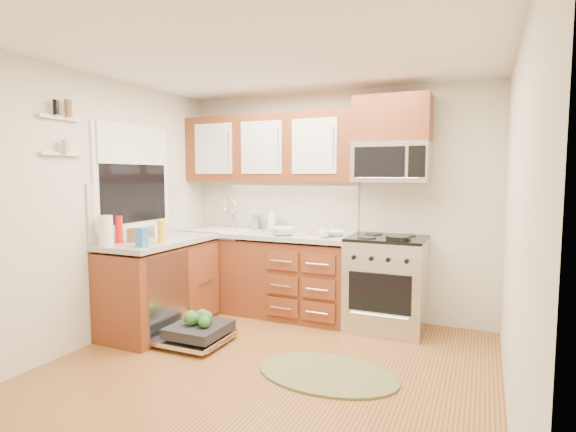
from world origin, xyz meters
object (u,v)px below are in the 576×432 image
at_px(sink, 223,240).
at_px(rug, 327,374).
at_px(dishwasher, 196,333).
at_px(bowl_a, 333,233).
at_px(range, 386,283).
at_px(microwave, 391,162).
at_px(cutting_board, 323,233).
at_px(upper_cabinets, 268,148).
at_px(cup, 324,233).
at_px(skillet, 398,238).
at_px(stock_pot, 275,225).
at_px(bowl_b, 282,231).
at_px(paper_towel_roll, 106,231).

xyz_separation_m(sink, rug, (1.73, -1.26, -0.79)).
xyz_separation_m(dishwasher, bowl_a, (0.96, 1.14, 0.85)).
distance_m(range, microwave, 1.23).
xyz_separation_m(range, rug, (-0.20, -1.27, -0.46)).
xyz_separation_m(sink, cutting_board, (1.20, 0.13, 0.14)).
height_order(dishwasher, rug, dishwasher).
distance_m(upper_cabinets, cup, 1.24).
distance_m(sink, skillet, 2.09).
relative_size(microwave, skillet, 3.34).
xyz_separation_m(sink, dishwasher, (0.39, -1.12, -0.70)).
relative_size(skillet, stock_pot, 1.05).
bearing_deg(bowl_a, microwave, 10.43).
height_order(upper_cabinets, microwave, upper_cabinets).
bearing_deg(skillet, rug, -107.69).
xyz_separation_m(bowl_b, cup, (0.48, -0.02, 0.00)).
xyz_separation_m(dishwasher, bowl_b, (0.45, 0.98, 0.87)).
relative_size(rug, bowl_b, 4.13).
height_order(range, skillet, skillet).
bearing_deg(bowl_b, upper_cabinets, 136.64).
bearing_deg(dishwasher, cup, 46.27).
xyz_separation_m(rug, skillet, (0.34, 1.06, 0.96)).
relative_size(upper_cabinets, stock_pot, 9.43).
xyz_separation_m(upper_cabinets, stock_pot, (0.07, 0.03, -0.88)).
distance_m(stock_pot, bowl_a, 0.77).
distance_m(skillet, bowl_b, 1.24).
xyz_separation_m(rug, paper_towel_roll, (-2.08, -0.18, 1.05)).
distance_m(rug, cup, 1.52).
distance_m(stock_pot, paper_towel_roll, 1.88).
distance_m(bowl_b, cup, 0.48).
bearing_deg(dishwasher, sink, 109.20).
xyz_separation_m(upper_cabinets, sink, (-0.52, -0.16, -1.07)).
xyz_separation_m(upper_cabinets, cutting_board, (0.68, -0.02, -0.94)).
height_order(sink, cutting_board, cutting_board).
bearing_deg(range, sink, -179.70).
bearing_deg(stock_pot, upper_cabinets, -159.53).
bearing_deg(bowl_a, stock_pot, 168.30).
bearing_deg(range, skillet, -55.36).
bearing_deg(sink, paper_towel_roll, -103.66).
xyz_separation_m(rug, bowl_b, (-0.90, 1.12, 0.96)).
distance_m(range, dishwasher, 1.95).
relative_size(cutting_board, paper_towel_roll, 1.13).
distance_m(range, bowl_a, 0.75).
height_order(upper_cabinets, range, upper_cabinets).
relative_size(range, cutting_board, 3.02).
distance_m(dishwasher, cutting_board, 1.71).
height_order(paper_towel_roll, cup, paper_towel_roll).
bearing_deg(stock_pot, skillet, -14.16).
bearing_deg(cutting_board, upper_cabinets, 177.89).
distance_m(cutting_board, paper_towel_roll, 2.21).
height_order(bowl_b, cup, cup).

